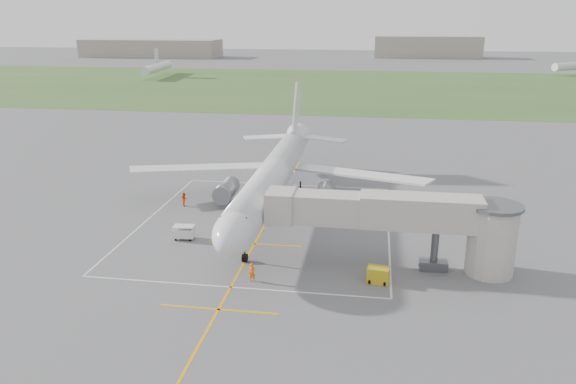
% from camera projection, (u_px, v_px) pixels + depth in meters
% --- Properties ---
extents(ground, '(700.00, 700.00, 0.00)m').
position_uv_depth(ground, '(272.00, 213.00, 68.44)').
color(ground, '#545557').
rests_on(ground, ground).
extents(grass_strip, '(700.00, 120.00, 0.02)m').
position_uv_depth(grass_strip, '(341.00, 87.00, 191.00)').
color(grass_strip, '#3D5927').
rests_on(grass_strip, ground).
extents(apron_markings, '(28.20, 60.00, 0.01)m').
position_uv_depth(apron_markings, '(262.00, 230.00, 62.95)').
color(apron_markings, orange).
rests_on(apron_markings, ground).
extents(airliner, '(38.93, 46.75, 13.52)m').
position_uv_depth(airliner, '(273.00, 176.00, 67.84)').
color(airliner, silver).
rests_on(airliner, ground).
extents(jet_bridge, '(23.40, 5.00, 7.20)m').
position_uv_depth(jet_bridge, '(412.00, 221.00, 51.98)').
color(jet_bridge, '#A8A297').
rests_on(jet_bridge, ground).
extents(gpu_unit, '(2.09, 1.60, 1.45)m').
position_uv_depth(gpu_unit, '(378.00, 275.00, 50.30)').
color(gpu_unit, gold).
rests_on(gpu_unit, ground).
extents(baggage_cart, '(2.28, 1.47, 1.52)m').
position_uv_depth(baggage_cart, '(184.00, 232.00, 60.07)').
color(baggage_cart, silver).
rests_on(baggage_cart, ground).
extents(ramp_worker_nose, '(0.64, 0.44, 1.72)m').
position_uv_depth(ramp_worker_nose, '(252.00, 272.00, 50.46)').
color(ramp_worker_nose, '#F66207').
rests_on(ramp_worker_nose, ground).
extents(ramp_worker_wing, '(1.04, 1.08, 1.76)m').
position_uv_depth(ramp_worker_wing, '(184.00, 199.00, 70.67)').
color(ramp_worker_wing, '#FF3F08').
rests_on(ramp_worker_wing, ground).
extents(distant_hangars, '(345.00, 49.00, 12.00)m').
position_uv_depth(distant_hangars, '(328.00, 49.00, 319.29)').
color(distant_hangars, gray).
rests_on(distant_hangars, ground).
extents(distant_aircraft, '(186.01, 62.37, 8.85)m').
position_uv_depth(distant_aircraft, '(374.00, 67.00, 225.89)').
color(distant_aircraft, silver).
rests_on(distant_aircraft, ground).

